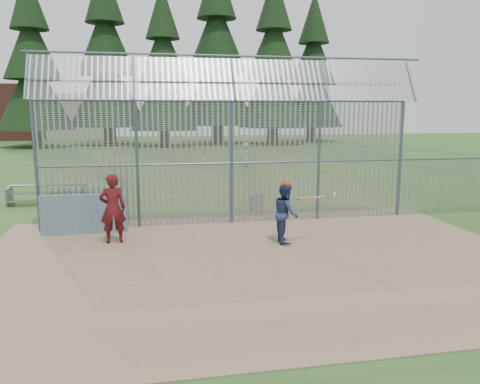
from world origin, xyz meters
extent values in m
plane|color=#2D511E|center=(0.00, 0.00, 0.00)|extent=(120.00, 120.00, 0.00)
cube|color=#756047|center=(0.00, -0.50, 0.01)|extent=(14.00, 10.00, 0.02)
cube|color=#38566B|center=(-4.60, 2.90, 0.62)|extent=(2.50, 0.12, 1.20)
imported|color=navy|center=(1.09, 0.88, 0.86)|extent=(0.70, 0.86, 1.67)
imported|color=maroon|center=(-3.66, 1.73, 1.00)|extent=(0.76, 0.54, 1.96)
imported|color=gray|center=(3.58, 18.89, 0.81)|extent=(0.94, 0.90, 1.62)
sphere|color=red|center=(1.09, 0.88, 1.67)|extent=(0.27, 0.27, 0.27)
cylinder|color=#AA7F4C|center=(1.79, 0.73, 1.29)|extent=(0.84, 0.26, 0.07)
sphere|color=#AA7F4C|center=(1.36, 0.73, 1.29)|extent=(0.09, 0.09, 0.09)
sphere|color=white|center=(2.45, 0.72, 1.38)|extent=(0.09, 0.09, 0.09)
cylinder|color=#97999F|center=(1.11, 4.70, 0.35)|extent=(0.52, 0.52, 0.70)
cylinder|color=#9EA0A5|center=(1.11, 4.70, 0.72)|extent=(0.56, 0.56, 0.05)
sphere|color=#9EA0A5|center=(1.11, 4.70, 0.77)|extent=(0.10, 0.10, 0.10)
cube|color=gray|center=(-6.73, 7.77, 0.20)|extent=(3.00, 0.25, 0.05)
cube|color=gray|center=(-6.73, 8.12, 0.45)|extent=(3.00, 0.25, 0.05)
cube|color=slate|center=(-6.73, 8.47, 0.70)|extent=(3.00, 0.25, 0.05)
cube|color=slate|center=(-8.13, 8.12, 0.35)|extent=(0.06, 0.90, 0.70)
cube|color=slate|center=(-5.33, 8.12, 0.35)|extent=(0.06, 0.90, 0.70)
cylinder|color=#47566B|center=(-6.00, 3.50, 2.00)|extent=(0.10, 0.10, 4.00)
cylinder|color=#47566B|center=(-3.00, 3.50, 2.00)|extent=(0.10, 0.10, 4.00)
cylinder|color=#47566B|center=(0.00, 3.50, 2.00)|extent=(0.10, 0.10, 4.00)
cylinder|color=#47566B|center=(3.00, 3.50, 2.00)|extent=(0.10, 0.10, 4.00)
cylinder|color=#47566B|center=(6.00, 3.50, 2.00)|extent=(0.10, 0.10, 4.00)
cylinder|color=#47566B|center=(0.00, 3.50, 4.00)|extent=(12.00, 0.07, 0.07)
cylinder|color=#47566B|center=(0.00, 3.50, 2.00)|extent=(12.00, 0.06, 0.06)
cube|color=gray|center=(0.00, 3.50, 2.00)|extent=(12.00, 0.02, 4.00)
cube|color=gray|center=(0.00, 3.12, 4.65)|extent=(12.00, 0.77, 1.31)
cylinder|color=#47566B|center=(6.00, 3.50, 1.00)|extent=(0.08, 0.08, 2.00)
cylinder|color=#332319|center=(-14.00, 40.00, 1.53)|extent=(1.19, 1.19, 3.06)
cone|color=black|center=(-14.00, 40.00, 10.20)|extent=(7.48, 7.48, 13.94)
cylinder|color=#332319|center=(-7.00, 43.00, 1.71)|extent=(1.33, 1.33, 3.42)
cone|color=black|center=(-7.00, 43.00, 11.40)|extent=(8.36, 8.36, 15.58)
cylinder|color=#332319|center=(-1.00, 39.00, 1.44)|extent=(1.12, 1.12, 2.88)
cone|color=black|center=(-1.00, 39.00, 9.60)|extent=(7.04, 7.04, 13.12)
cylinder|color=#332319|center=(5.00, 42.00, 1.80)|extent=(1.40, 1.40, 3.60)
cone|color=black|center=(5.00, 42.00, 12.00)|extent=(8.80, 8.80, 16.40)
cylinder|color=#332319|center=(11.00, 40.00, 1.62)|extent=(1.26, 1.26, 3.24)
cone|color=black|center=(11.00, 40.00, 10.80)|extent=(7.92, 7.92, 14.76)
cylinder|color=#332319|center=(17.00, 44.00, 1.53)|extent=(1.19, 1.19, 3.06)
cone|color=black|center=(17.00, 44.00, 10.20)|extent=(7.48, 7.48, 13.94)
cube|color=#B2A58C|center=(-12.00, 58.00, 3.00)|extent=(8.00, 7.00, 6.00)
camera|label=1|loc=(-2.57, -11.45, 3.68)|focal=35.00mm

